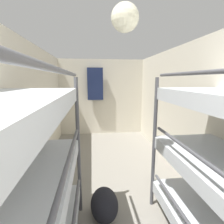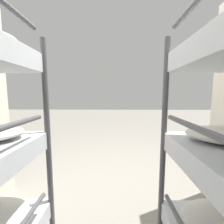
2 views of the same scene
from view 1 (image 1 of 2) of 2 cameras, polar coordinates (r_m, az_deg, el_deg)
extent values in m
cube|color=beige|center=(2.61, -28.04, -2.29)|extent=(0.06, 5.69, 2.20)
cube|color=beige|center=(2.88, 26.01, -1.02)|extent=(0.06, 5.69, 2.20)
cube|color=beige|center=(5.22, -3.38, 4.78)|extent=(2.57, 0.06, 2.20)
cylinder|color=#4C4C51|center=(2.14, -10.91, -11.52)|extent=(0.04, 0.04, 1.65)
cube|color=silver|center=(1.42, -30.79, -23.28)|extent=(0.76, 1.87, 0.14)
cylinder|color=#4C4C51|center=(1.22, -14.54, -16.73)|extent=(0.03, 1.59, 0.03)
cylinder|color=#4C4C51|center=(1.09, -16.03, 12.64)|extent=(0.03, 1.59, 0.03)
cylinder|color=#4C4C51|center=(2.27, 13.59, -10.37)|extent=(0.04, 0.04, 1.65)
cylinder|color=#4C4C51|center=(1.42, 27.05, -13.42)|extent=(0.03, 1.59, 0.03)
cylinder|color=#4C4C51|center=(1.31, 29.27, 11.29)|extent=(0.03, 1.59, 0.03)
ellipsoid|color=black|center=(2.35, -2.50, -27.86)|extent=(0.33, 0.50, 0.33)
cube|color=#192347|center=(5.04, -5.52, 9.11)|extent=(0.44, 0.12, 0.90)
sphere|color=#F4EFCC|center=(1.68, 4.26, 28.38)|extent=(0.24, 0.24, 0.24)
camera|label=2|loc=(1.39, 2.74, -5.63)|focal=24.00mm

